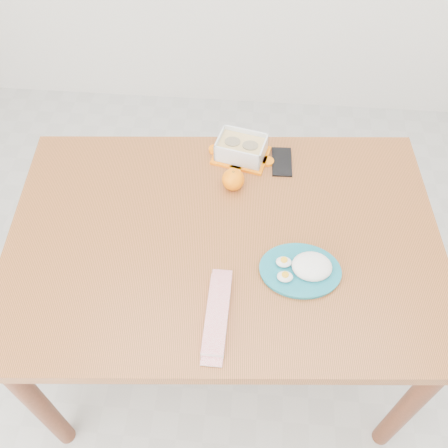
# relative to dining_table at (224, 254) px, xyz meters

# --- Properties ---
(ground) EXTENTS (3.50, 3.50, 0.00)m
(ground) POSITION_rel_dining_table_xyz_m (0.15, -0.20, -0.66)
(ground) COLOR #B7B7B2
(ground) RESTS_ON ground
(dining_table) EXTENTS (1.33, 0.95, 0.75)m
(dining_table) POSITION_rel_dining_table_xyz_m (0.00, 0.00, 0.00)
(dining_table) COLOR #A4512E
(dining_table) RESTS_ON ground
(food_container) EXTENTS (0.20, 0.17, 0.07)m
(food_container) POSITION_rel_dining_table_xyz_m (0.03, 0.33, 0.13)
(food_container) COLOR orange
(food_container) RESTS_ON dining_table
(orange_fruit) EXTENTS (0.07, 0.07, 0.07)m
(orange_fruit) POSITION_rel_dining_table_xyz_m (0.01, 0.19, 0.13)
(orange_fruit) COLOR orange
(orange_fruit) RESTS_ON dining_table
(rice_plate) EXTENTS (0.22, 0.22, 0.06)m
(rice_plate) POSITION_rel_dining_table_xyz_m (0.23, -0.10, 0.11)
(rice_plate) COLOR #176F7F
(rice_plate) RESTS_ON dining_table
(candy_bar) EXTENTS (0.06, 0.23, 0.02)m
(candy_bar) POSITION_rel_dining_table_xyz_m (0.00, -0.26, 0.10)
(candy_bar) COLOR #B00917
(candy_bar) RESTS_ON dining_table
(smartphone) EXTENTS (0.07, 0.13, 0.01)m
(smartphone) POSITION_rel_dining_table_xyz_m (0.16, 0.31, 0.10)
(smartphone) COLOR black
(smartphone) RESTS_ON dining_table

